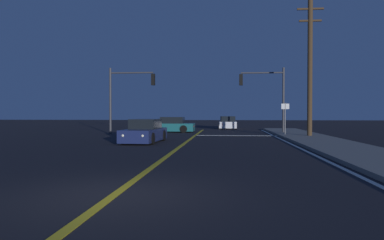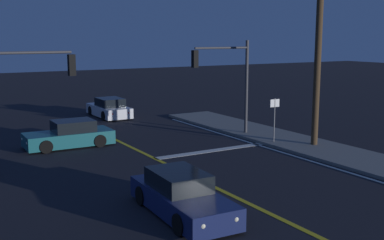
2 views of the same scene
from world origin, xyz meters
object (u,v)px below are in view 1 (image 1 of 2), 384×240
object	(u,v)px
car_far_approaching_navy	(145,132)
utility_pole_right	(310,67)
car_side_waiting_teal	(170,126)
street_sign_corner	(285,114)
traffic_signal_near_right	(267,90)
car_distant_tail_white	(228,123)
traffic_signal_far_left	(127,90)

from	to	relation	value
car_far_approaching_navy	utility_pole_right	bearing A→B (deg)	-152.92
car_side_waiting_teal	street_sign_corner	size ratio (longest dim) A/B	1.82
traffic_signal_near_right	street_sign_corner	world-z (taller)	traffic_signal_near_right
car_distant_tail_white	traffic_signal_far_left	xyz separation A→B (m)	(-8.03, -11.32, 2.94)
car_side_waiting_teal	car_far_approaching_navy	bearing A→B (deg)	-178.19
traffic_signal_near_right	utility_pole_right	world-z (taller)	utility_pole_right
car_distant_tail_white	utility_pole_right	bearing A→B (deg)	-68.75
traffic_signal_near_right	car_far_approaching_navy	bearing A→B (deg)	48.48
car_distant_tail_white	street_sign_corner	bearing A→B (deg)	-72.09
traffic_signal_near_right	street_sign_corner	xyz separation A→B (m)	(1.02, -2.80, -1.92)
traffic_signal_near_right	traffic_signal_far_left	size ratio (longest dim) A/B	1.01
car_side_waiting_teal	utility_pole_right	size ratio (longest dim) A/B	0.47
car_distant_tail_white	street_sign_corner	size ratio (longest dim) A/B	1.81
car_far_approaching_navy	street_sign_corner	size ratio (longest dim) A/B	1.92
traffic_signal_near_right	car_distant_tail_white	bearing A→B (deg)	-72.89
traffic_signal_far_left	utility_pole_right	bearing A→B (deg)	-11.98
car_far_approaching_navy	car_side_waiting_teal	distance (m)	11.16
utility_pole_right	street_sign_corner	distance (m)	3.80
car_far_approaching_navy	traffic_signal_far_left	distance (m)	8.71
car_far_approaching_navy	car_side_waiting_teal	world-z (taller)	same
street_sign_corner	traffic_signal_near_right	bearing A→B (deg)	110.09
utility_pole_right	car_far_approaching_navy	bearing A→B (deg)	-155.54
street_sign_corner	car_side_waiting_teal	bearing A→B (deg)	151.58
car_far_approaching_navy	car_distant_tail_white	distance (m)	19.53
car_far_approaching_navy	street_sign_corner	distance (m)	10.95
car_distant_tail_white	street_sign_corner	distance (m)	13.40
car_distant_tail_white	traffic_signal_far_left	distance (m)	14.19
car_side_waiting_teal	traffic_signal_near_right	xyz separation A→B (m)	(8.16, -2.17, 2.97)
car_far_approaching_navy	traffic_signal_near_right	xyz separation A→B (m)	(7.95, 8.99, 2.97)
traffic_signal_near_right	utility_pole_right	xyz separation A→B (m)	(2.42, -4.26, 1.29)
car_far_approaching_navy	traffic_signal_far_left	size ratio (longest dim) A/B	0.88
traffic_signal_far_left	car_far_approaching_navy	bearing A→B (deg)	-67.60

